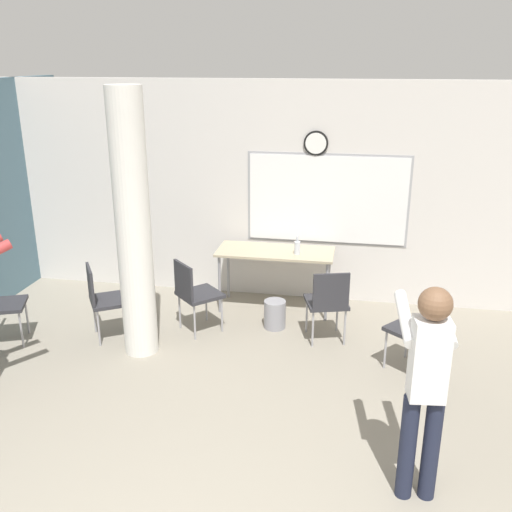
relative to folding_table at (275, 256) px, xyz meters
name	(u,v)px	position (x,y,z in m)	size (l,w,h in m)	color
wall_back	(277,192)	(-0.06, 0.49, 0.69)	(8.00, 0.15, 2.80)	silver
support_pillar	(133,228)	(-1.27, -1.36, 0.69)	(0.36, 0.36, 2.80)	silver
folding_table	(275,256)	(0.00, 0.00, 0.00)	(1.44, 0.60, 0.78)	tan
bottle_on_table	(297,247)	(0.28, -0.09, 0.15)	(0.07, 0.07, 0.23)	silver
waste_bin	(275,314)	(0.08, -0.55, -0.54)	(0.26, 0.26, 0.34)	gray
chair_near_pillar	(104,296)	(-1.77, -1.14, -0.20)	(0.61, 0.61, 0.87)	#2D2D33
chair_table_left	(194,291)	(-0.81, -0.82, -0.20)	(0.62, 0.62, 0.87)	#2D2D33
chair_mid_room	(419,327)	(1.64, -1.30, -0.20)	(0.62, 0.62, 0.87)	#2D2D33
chair_table_right	(328,300)	(0.71, -0.80, -0.20)	(0.55, 0.55, 0.87)	#2D2D33
person_playing_side	(426,378)	(1.50, -3.07, 0.25)	(0.41, 0.63, 1.64)	#1E2338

